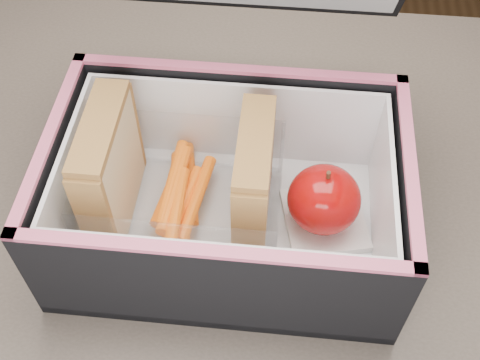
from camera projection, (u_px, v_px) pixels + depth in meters
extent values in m
cube|color=brown|center=(228.00, 285.00, 0.55)|extent=(1.20, 0.80, 0.03)
cube|color=beige|center=(101.00, 170.00, 0.52)|extent=(0.01, 0.10, 0.11)
cube|color=#CD6B7E|center=(111.00, 174.00, 0.52)|extent=(0.01, 0.10, 0.10)
cube|color=beige|center=(120.00, 171.00, 0.52)|extent=(0.01, 0.10, 0.11)
cube|color=brown|center=(98.00, 126.00, 0.47)|extent=(0.03, 0.10, 0.01)
cube|color=beige|center=(244.00, 183.00, 0.51)|extent=(0.01, 0.10, 0.10)
cube|color=#CD6B7E|center=(254.00, 186.00, 0.52)|extent=(0.01, 0.09, 0.10)
cube|color=beige|center=(263.00, 184.00, 0.51)|extent=(0.01, 0.10, 0.10)
cube|color=brown|center=(255.00, 141.00, 0.47)|extent=(0.03, 0.10, 0.01)
cylinder|color=orange|center=(185.00, 216.00, 0.55)|extent=(0.02, 0.09, 0.01)
cylinder|color=orange|center=(173.00, 184.00, 0.55)|extent=(0.03, 0.09, 0.01)
cylinder|color=orange|center=(173.00, 183.00, 0.54)|extent=(0.02, 0.09, 0.01)
cylinder|color=orange|center=(177.00, 193.00, 0.56)|extent=(0.03, 0.09, 0.01)
cylinder|color=orange|center=(196.00, 198.00, 0.54)|extent=(0.03, 0.09, 0.01)
cylinder|color=orange|center=(174.00, 189.00, 0.54)|extent=(0.02, 0.09, 0.01)
cylinder|color=orange|center=(190.00, 183.00, 0.57)|extent=(0.03, 0.09, 0.01)
cylinder|color=orange|center=(181.00, 209.00, 0.54)|extent=(0.03, 0.09, 0.01)
cylinder|color=orange|center=(176.00, 213.00, 0.52)|extent=(0.01, 0.09, 0.01)
cube|color=white|center=(324.00, 220.00, 0.55)|extent=(0.09, 0.09, 0.01)
ellipsoid|color=#950701|center=(324.00, 199.00, 0.52)|extent=(0.08, 0.08, 0.06)
cylinder|color=#482B19|center=(328.00, 175.00, 0.50)|extent=(0.01, 0.01, 0.01)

